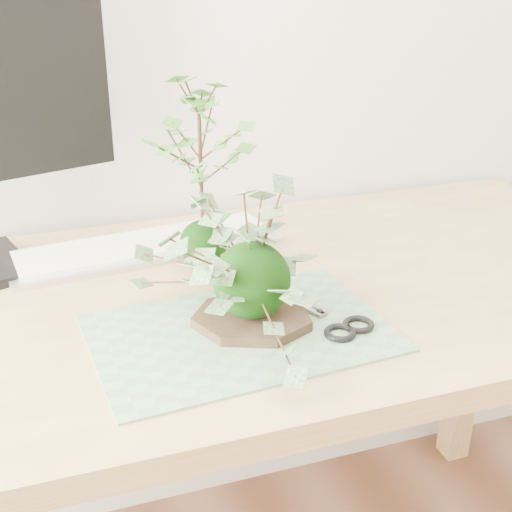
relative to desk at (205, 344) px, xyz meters
name	(u,v)px	position (x,y,z in m)	size (l,w,h in m)	color
desk	(205,344)	(0.00, 0.00, 0.00)	(1.60, 0.70, 0.74)	tan
cutting_mat	(240,333)	(0.02, -0.13, 0.09)	(0.42, 0.28, 0.00)	#62865E
stone_dish	(252,319)	(0.04, -0.11, 0.10)	(0.18, 0.18, 0.01)	black
ivy_kokedama	(252,246)	(0.04, -0.11, 0.21)	(0.34, 0.34, 0.22)	black
maple_kokedama	(199,129)	(0.03, 0.11, 0.33)	(0.19, 0.19, 0.34)	black
keyboard	(146,246)	(-0.05, 0.20, 0.10)	(0.50, 0.20, 0.02)	silver
scissors	(332,323)	(0.15, -0.16, 0.10)	(0.10, 0.19, 0.01)	gray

